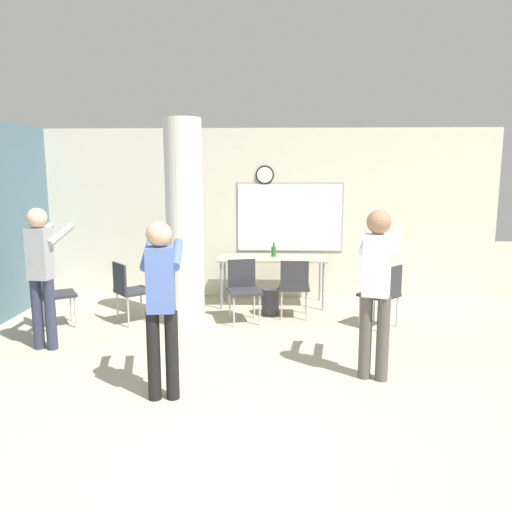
{
  "coord_description": "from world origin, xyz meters",
  "views": [
    {
      "loc": [
        0.36,
        -3.28,
        2.11
      ],
      "look_at": [
        0.15,
        2.48,
        1.13
      ],
      "focal_mm": 35.0,
      "sensor_mm": 36.0,
      "label": 1
    }
  ],
  "objects_px": {
    "bottle_on_table": "(274,251)",
    "chair_near_pillar": "(129,288)",
    "chair_mid_room": "(384,291)",
    "folding_table": "(272,261)",
    "chair_by_left_wall": "(52,291)",
    "person_watching_back": "(42,267)",
    "chair_table_right": "(294,284)",
    "person_playing_front": "(161,296)",
    "person_playing_side": "(377,281)",
    "chair_table_front": "(243,286)"
  },
  "relations": [
    {
      "from": "chair_near_pillar",
      "to": "person_watching_back",
      "type": "distance_m",
      "value": 1.34
    },
    {
      "from": "chair_near_pillar",
      "to": "person_watching_back",
      "type": "relative_size",
      "value": 0.51
    },
    {
      "from": "chair_by_left_wall",
      "to": "chair_table_right",
      "type": "relative_size",
      "value": 1.0
    },
    {
      "from": "bottle_on_table",
      "to": "chair_mid_room",
      "type": "relative_size",
      "value": 0.25
    },
    {
      "from": "folding_table",
      "to": "person_playing_front",
      "type": "xyz_separation_m",
      "value": [
        -1.0,
        -3.35,
        0.27
      ]
    },
    {
      "from": "chair_table_front",
      "to": "person_watching_back",
      "type": "bearing_deg",
      "value": -152.75
    },
    {
      "from": "person_playing_side",
      "to": "person_watching_back",
      "type": "xyz_separation_m",
      "value": [
        -3.76,
        0.75,
        -0.03
      ]
    },
    {
      "from": "chair_mid_room",
      "to": "person_playing_side",
      "type": "bearing_deg",
      "value": -105.1
    },
    {
      "from": "chair_by_left_wall",
      "to": "person_watching_back",
      "type": "distance_m",
      "value": 0.98
    },
    {
      "from": "bottle_on_table",
      "to": "chair_near_pillar",
      "type": "distance_m",
      "value": 2.33
    },
    {
      "from": "chair_by_left_wall",
      "to": "person_watching_back",
      "type": "relative_size",
      "value": 0.51
    },
    {
      "from": "bottle_on_table",
      "to": "person_playing_front",
      "type": "distance_m",
      "value": 3.58
    },
    {
      "from": "chair_near_pillar",
      "to": "person_playing_front",
      "type": "height_order",
      "value": "person_playing_front"
    },
    {
      "from": "chair_near_pillar",
      "to": "person_playing_front",
      "type": "bearing_deg",
      "value": -66.84
    },
    {
      "from": "chair_by_left_wall",
      "to": "chair_table_front",
      "type": "height_order",
      "value": "same"
    },
    {
      "from": "chair_by_left_wall",
      "to": "chair_mid_room",
      "type": "bearing_deg",
      "value": 1.59
    },
    {
      "from": "chair_table_right",
      "to": "person_playing_front",
      "type": "bearing_deg",
      "value": -116.77
    },
    {
      "from": "bottle_on_table",
      "to": "chair_table_right",
      "type": "xyz_separation_m",
      "value": [
        0.3,
        -0.81,
        -0.35
      ]
    },
    {
      "from": "chair_near_pillar",
      "to": "person_watching_back",
      "type": "xyz_separation_m",
      "value": [
        -0.72,
        -1.03,
        0.49
      ]
    },
    {
      "from": "chair_by_left_wall",
      "to": "chair_table_front",
      "type": "distance_m",
      "value": 2.6
    },
    {
      "from": "person_playing_side",
      "to": "chair_mid_room",
      "type": "bearing_deg",
      "value": 74.9
    },
    {
      "from": "chair_table_right",
      "to": "person_playing_front",
      "type": "xyz_separation_m",
      "value": [
        -1.32,
        -2.62,
        0.47
      ]
    },
    {
      "from": "person_watching_back",
      "to": "chair_table_right",
      "type": "bearing_deg",
      "value": 23.96
    },
    {
      "from": "chair_mid_room",
      "to": "folding_table",
      "type": "bearing_deg",
      "value": 142.92
    },
    {
      "from": "chair_table_front",
      "to": "chair_table_right",
      "type": "xyz_separation_m",
      "value": [
        0.72,
        0.16,
        0.0
      ]
    },
    {
      "from": "chair_mid_room",
      "to": "chair_table_front",
      "type": "bearing_deg",
      "value": 172.55
    },
    {
      "from": "chair_mid_room",
      "to": "person_playing_side",
      "type": "height_order",
      "value": "person_playing_side"
    },
    {
      "from": "chair_by_left_wall",
      "to": "person_playing_side",
      "type": "xyz_separation_m",
      "value": [
        4.03,
        -1.56,
        0.51
      ]
    },
    {
      "from": "folding_table",
      "to": "bottle_on_table",
      "type": "xyz_separation_m",
      "value": [
        0.02,
        0.08,
        0.14
      ]
    },
    {
      "from": "person_playing_side",
      "to": "chair_near_pillar",
      "type": "bearing_deg",
      "value": 149.76
    },
    {
      "from": "chair_mid_room",
      "to": "bottle_on_table",
      "type": "bearing_deg",
      "value": 140.7
    },
    {
      "from": "bottle_on_table",
      "to": "person_playing_front",
      "type": "xyz_separation_m",
      "value": [
        -1.02,
        -3.43,
        0.13
      ]
    },
    {
      "from": "chair_mid_room",
      "to": "chair_table_right",
      "type": "xyz_separation_m",
      "value": [
        -1.19,
        0.41,
        0.0
      ]
    },
    {
      "from": "chair_table_front",
      "to": "chair_near_pillar",
      "type": "bearing_deg",
      "value": -174.25
    },
    {
      "from": "folding_table",
      "to": "bottle_on_table",
      "type": "relative_size",
      "value": 7.61
    },
    {
      "from": "chair_mid_room",
      "to": "person_playing_side",
      "type": "distance_m",
      "value": 1.82
    },
    {
      "from": "folding_table",
      "to": "person_watching_back",
      "type": "distance_m",
      "value": 3.42
    },
    {
      "from": "folding_table",
      "to": "chair_table_right",
      "type": "xyz_separation_m",
      "value": [
        0.32,
        -0.73,
        -0.21
      ]
    },
    {
      "from": "folding_table",
      "to": "person_playing_side",
      "type": "bearing_deg",
      "value": -69.48
    },
    {
      "from": "chair_near_pillar",
      "to": "person_playing_side",
      "type": "relative_size",
      "value": 0.5
    },
    {
      "from": "folding_table",
      "to": "chair_by_left_wall",
      "type": "height_order",
      "value": "chair_by_left_wall"
    },
    {
      "from": "chair_near_pillar",
      "to": "chair_table_front",
      "type": "xyz_separation_m",
      "value": [
        1.58,
        0.16,
        0.0
      ]
    },
    {
      "from": "bottle_on_table",
      "to": "chair_near_pillar",
      "type": "xyz_separation_m",
      "value": [
        -2.01,
        -1.13,
        -0.35
      ]
    },
    {
      "from": "folding_table",
      "to": "person_watching_back",
      "type": "bearing_deg",
      "value": -142.48
    },
    {
      "from": "folding_table",
      "to": "person_watching_back",
      "type": "xyz_separation_m",
      "value": [
        -2.7,
        -2.08,
        0.28
      ]
    },
    {
      "from": "chair_mid_room",
      "to": "person_playing_front",
      "type": "height_order",
      "value": "person_playing_front"
    },
    {
      "from": "folding_table",
      "to": "chair_table_right",
      "type": "height_order",
      "value": "chair_table_right"
    },
    {
      "from": "chair_table_right",
      "to": "person_playing_front",
      "type": "relative_size",
      "value": 0.52
    },
    {
      "from": "chair_near_pillar",
      "to": "chair_mid_room",
      "type": "height_order",
      "value": "same"
    },
    {
      "from": "chair_near_pillar",
      "to": "person_playing_side",
      "type": "bearing_deg",
      "value": -30.24
    }
  ]
}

